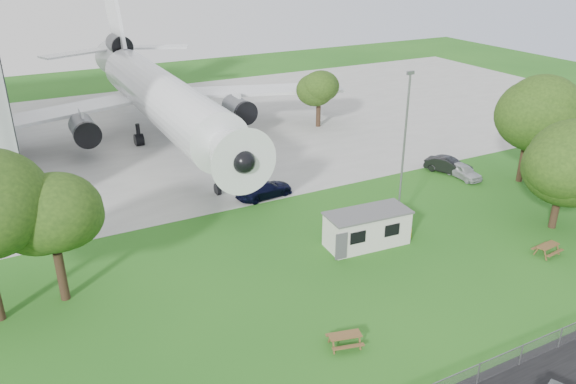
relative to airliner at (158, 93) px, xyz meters
name	(u,v)px	position (x,y,z in m)	size (l,w,h in m)	color
ground	(354,294)	(2.00, -35.86, -5.27)	(160.00, 160.00, 0.00)	#347922
concrete_apron	(174,131)	(2.00, 2.14, -5.25)	(120.00, 46.00, 0.03)	#B7B7B2
airliner	(158,93)	(0.00, 0.00, 0.00)	(46.36, 47.73, 17.69)	white
site_cabin	(367,228)	(6.40, -30.91, -3.96)	(6.84, 3.15, 2.62)	silver
picnic_west	(344,346)	(-1.27, -39.81, -5.27)	(1.80, 1.50, 0.76)	brown
picnic_east	(546,254)	(16.87, -38.12, -5.27)	(1.80, 1.50, 0.76)	brown
lamp_mast	(403,154)	(10.20, -29.66, 0.73)	(0.16, 0.16, 12.00)	slate
tree_west_small	(51,219)	(-14.18, -27.95, 0.29)	(5.81, 5.81, 8.48)	#382619
tree_east_front	(565,167)	(20.78, -35.41, -0.21)	(7.22, 7.22, 8.68)	#382619
tree_east_back	(531,111)	(25.97, -27.57, 1.45)	(8.11, 8.11, 10.79)	#382619
tree_far_apron	(319,90)	(18.07, -4.10, -0.80)	(5.14, 5.14, 7.06)	#382619
car_ne_hatch	(463,171)	(21.85, -24.56, -4.60)	(1.59, 3.95, 1.34)	#B6B9BE
car_ne_sedan	(448,166)	(21.51, -22.92, -4.53)	(1.56, 4.49, 1.48)	black
car_apron_van	(264,189)	(3.37, -19.85, -4.52)	(2.09, 5.14, 1.49)	black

